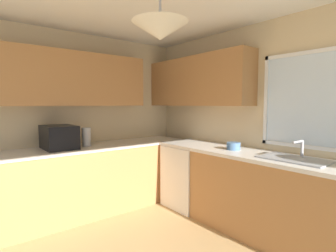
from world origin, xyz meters
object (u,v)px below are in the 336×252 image
at_px(dishwasher, 189,176).
at_px(kettle, 86,137).
at_px(microwave, 59,137).
at_px(sink_assembly, 295,159).
at_px(bowl, 233,146).

bearing_deg(dishwasher, kettle, -116.87).
distance_m(dishwasher, microwave, 1.84).
height_order(sink_assembly, bowl, sink_assembly).
bearing_deg(kettle, bowl, 43.08).
relative_size(dishwasher, sink_assembly, 1.36).
xyz_separation_m(dishwasher, kettle, (-0.64, -1.26, 0.60)).
bearing_deg(dishwasher, sink_assembly, 1.39).
height_order(dishwasher, kettle, kettle).
distance_m(kettle, sink_assembly, 2.49).
height_order(kettle, bowl, kettle).
xyz_separation_m(sink_assembly, bowl, (-0.74, -0.01, 0.03)).
xyz_separation_m(microwave, kettle, (0.02, 0.34, -0.02)).
distance_m(dishwasher, kettle, 1.54).
height_order(microwave, bowl, microwave).
bearing_deg(bowl, sink_assembly, 0.47).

